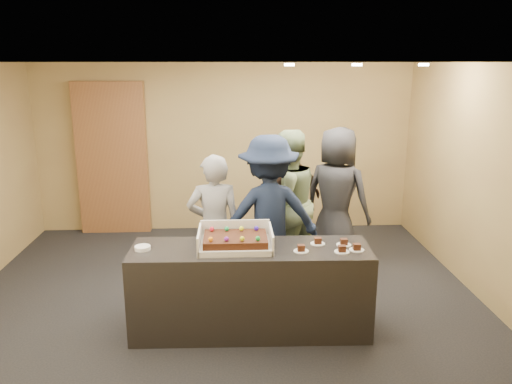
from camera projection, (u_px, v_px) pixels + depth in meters
room at (222, 185)px, 5.64m from camera, size 6.04×6.00×2.70m
serving_counter at (251, 289)px, 5.10m from camera, size 2.41×0.75×0.90m
storage_cabinet at (112, 159)px, 7.92m from camera, size 1.10×0.15×2.42m
cake_box at (235, 243)px, 4.99m from camera, size 0.73×0.51×0.22m
sheet_cake at (235, 239)px, 4.95m from camera, size 0.63×0.43×0.12m
plate_stack at (143, 248)px, 4.93m from camera, size 0.16×0.16×0.04m
slice_a at (301, 249)px, 4.88m from camera, size 0.15×0.15×0.07m
slice_b at (318, 242)px, 5.08m from camera, size 0.15×0.15×0.07m
slice_c at (342, 250)px, 4.86m from camera, size 0.15×0.15×0.07m
slice_d at (344, 243)px, 5.05m from camera, size 0.15×0.15×0.07m
slice_e at (357, 248)px, 4.91m from camera, size 0.15×0.15×0.07m
person_server_grey at (215, 228)px, 5.73m from camera, size 0.65×0.45×1.71m
person_sage_man at (286, 203)px, 6.41m from camera, size 1.15×1.08×1.89m
person_navy_man at (268, 216)px, 5.86m from camera, size 1.31×0.86×1.90m
person_brown_extra at (291, 200)px, 6.90m from camera, size 1.07×0.86×1.70m
person_dark_suit at (337, 197)px, 6.71m from camera, size 1.10×1.02×1.89m
ceiling_spotlights at (357, 65)px, 5.87m from camera, size 1.72×0.12×0.03m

